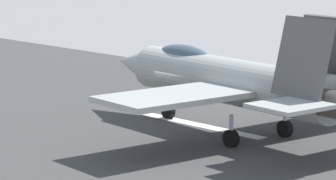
% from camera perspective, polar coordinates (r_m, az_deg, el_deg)
% --- Properties ---
extents(ground_plane, '(400.00, 400.00, 0.00)m').
position_cam_1_polar(ground_plane, '(44.13, 1.24, -2.05)').
color(ground_plane, gray).
extents(runway_strip, '(240.00, 26.00, 0.02)m').
position_cam_1_polar(runway_strip, '(44.12, 1.26, -2.04)').
color(runway_strip, '#3F3E3E').
rests_on(runway_strip, ground).
extents(fighter_jet, '(16.37, 14.49, 5.70)m').
position_cam_1_polar(fighter_jet, '(41.27, 3.85, 0.64)').
color(fighter_jet, '#A0A4A1').
rests_on(fighter_jet, ground).
extents(marker_cone_mid, '(0.44, 0.44, 0.55)m').
position_cam_1_polar(marker_cone_mid, '(55.47, 8.92, 0.57)').
color(marker_cone_mid, orange).
rests_on(marker_cone_mid, ground).
extents(marker_cone_far, '(0.44, 0.44, 0.55)m').
position_cam_1_polar(marker_cone_far, '(64.53, -0.58, 1.98)').
color(marker_cone_far, orange).
rests_on(marker_cone_far, ground).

